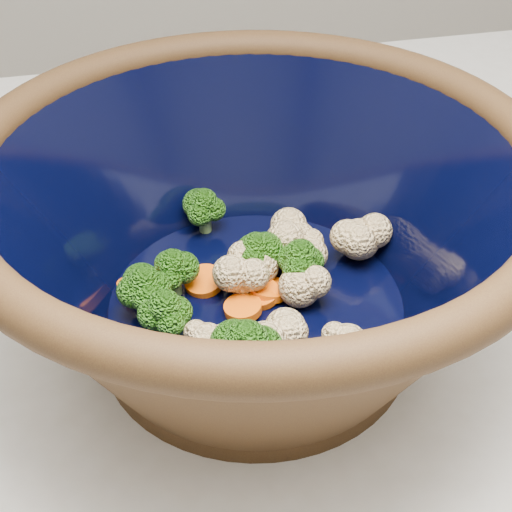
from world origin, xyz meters
The scene contains 2 objects.
mixing_bowl centered at (-0.10, 0.06, 1.00)m, with size 0.40×0.40×0.17m.
vegetable_pile centered at (-0.10, 0.06, 0.96)m, with size 0.21×0.21×0.06m.
Camera 1 is at (-0.19, -0.33, 1.29)m, focal length 50.00 mm.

